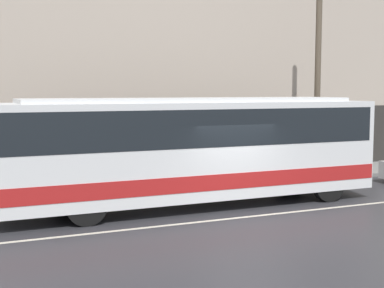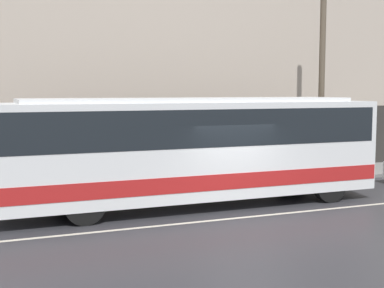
{
  "view_description": "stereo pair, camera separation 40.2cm",
  "coord_description": "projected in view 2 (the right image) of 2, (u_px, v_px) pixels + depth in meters",
  "views": [
    {
      "loc": [
        -7.11,
        -12.63,
        3.47
      ],
      "look_at": [
        -0.82,
        1.91,
        1.88
      ],
      "focal_mm": 50.0,
      "sensor_mm": 36.0,
      "label": 1
    },
    {
      "loc": [
        -6.74,
        -12.78,
        3.47
      ],
      "look_at": [
        -0.82,
        1.91,
        1.88
      ],
      "focal_mm": 50.0,
      "sensor_mm": 36.0,
      "label": 2
    }
  ],
  "objects": [
    {
      "name": "ground_plane",
      "position": [
        246.0,
        217.0,
        14.65
      ],
      "size": [
        60.0,
        60.0,
        0.0
      ],
      "primitive_type": "plane",
      "color": "#333338"
    },
    {
      "name": "sidewalk",
      "position": [
        177.0,
        183.0,
        19.66
      ],
      "size": [
        60.0,
        2.86,
        0.13
      ],
      "color": "gray",
      "rests_on": "ground_plane"
    },
    {
      "name": "building_facade",
      "position": [
        162.0,
        41.0,
        20.58
      ],
      "size": [
        60.0,
        0.35,
        11.09
      ],
      "color": "#B7A899",
      "rests_on": "ground_plane"
    },
    {
      "name": "lane_stripe",
      "position": [
        246.0,
        217.0,
        14.65
      ],
      "size": [
        54.0,
        0.14,
        0.01
      ],
      "color": "beige",
      "rests_on": "ground_plane"
    },
    {
      "name": "transit_bus",
      "position": [
        192.0,
        146.0,
        15.92
      ],
      "size": [
        11.63,
        2.52,
        3.25
      ],
      "color": "white",
      "rests_on": "ground_plane"
    },
    {
      "name": "utility_pole_near",
      "position": [
        322.0,
        85.0,
        20.8
      ],
      "size": [
        0.23,
        0.23,
        7.1
      ],
      "color": "brown",
      "rests_on": "sidewalk"
    },
    {
      "name": "pedestrian_waiting",
      "position": [
        53.0,
        166.0,
        17.75
      ],
      "size": [
        0.36,
        0.36,
        1.77
      ],
      "color": "#333338",
      "rests_on": "sidewalk"
    }
  ]
}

